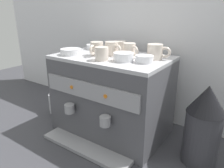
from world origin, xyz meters
The scene contains 15 objects.
ground_plane centered at (0.00, 0.00, 0.00)m, with size 4.00×4.00×0.00m, color #38383D.
tiled_backsplash_wall centered at (0.00, 0.32, 0.46)m, with size 2.80×0.03×0.93m, color silver.
espresso_machine centered at (0.00, 0.00, 0.24)m, with size 0.65×0.53×0.48m.
ceramic_cup_0 centered at (0.24, 0.06, 0.52)m, with size 0.12×0.08×0.08m.
ceramic_cup_1 centered at (0.02, -0.12, 0.52)m, with size 0.08×0.10×0.07m.
ceramic_cup_2 centered at (0.09, 0.04, 0.52)m, with size 0.11×0.07×0.08m.
ceramic_cup_3 centered at (-0.01, 0.01, 0.52)m, with size 0.12×0.08×0.08m.
ceramic_cup_4 centered at (-0.03, 0.12, 0.52)m, with size 0.12×0.08×0.07m.
ceramic_cup_5 centered at (-0.08, -0.04, 0.52)m, with size 0.07×0.11×0.08m.
ceramic_bowl_0 centered at (0.22, -0.04, 0.50)m, with size 0.09×0.09×0.04m.
ceramic_bowl_1 centered at (-0.22, -0.11, 0.50)m, with size 0.12×0.12×0.03m.
ceramic_bowl_2 centered at (0.12, -0.07, 0.50)m, with size 0.10×0.10×0.04m.
ceramic_bowl_3 centered at (-0.23, 0.11, 0.50)m, with size 0.10×0.10×0.03m.
coffee_grinder centered at (0.54, 0.00, 0.21)m, with size 0.18×0.18×0.41m.
milk_pitcher centered at (-0.49, -0.04, 0.07)m, with size 0.08×0.08×0.15m, color #B7B7BC.
Camera 1 is at (0.68, -0.99, 0.73)m, focal length 33.90 mm.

